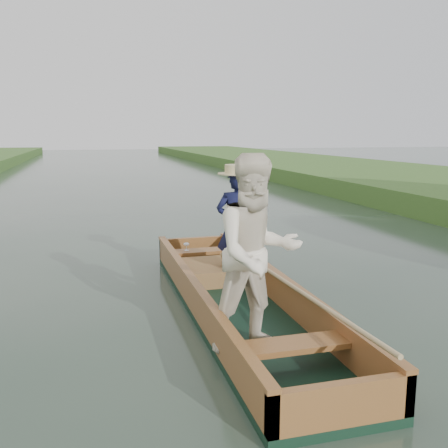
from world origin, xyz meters
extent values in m
plane|color=#283D30|center=(0.00, 0.00, 0.00)|extent=(120.00, 120.00, 0.00)
cube|color=black|center=(0.00, 0.00, 0.04)|extent=(1.10, 5.00, 0.08)
cube|color=#975B2F|center=(-0.51, 0.00, 0.24)|extent=(0.08, 5.00, 0.32)
cube|color=#975B2F|center=(0.51, 0.00, 0.24)|extent=(0.08, 5.00, 0.32)
cube|color=#975B2F|center=(0.00, 2.46, 0.24)|extent=(1.10, 0.08, 0.32)
cube|color=#975B2F|center=(0.00, -2.46, 0.24)|extent=(1.10, 0.08, 0.32)
cube|color=#975B2F|center=(-0.51, 0.00, 0.42)|extent=(0.10, 5.00, 0.04)
cube|color=#975B2F|center=(0.51, 0.00, 0.42)|extent=(0.10, 5.00, 0.04)
cube|color=#975B2F|center=(0.00, 1.90, 0.30)|extent=(0.94, 0.30, 0.05)
cube|color=#975B2F|center=(0.00, -1.60, 0.30)|extent=(0.94, 0.30, 0.05)
imported|color=#121439|center=(0.25, 0.83, 0.85)|extent=(0.67, 0.57, 1.55)
cylinder|color=beige|center=(0.25, 0.83, 1.59)|extent=(0.52, 0.52, 0.12)
imported|color=white|center=(-0.16, -1.11, 0.98)|extent=(0.95, 0.78, 1.81)
cube|color=#974430|center=(-0.10, 1.16, 0.19)|extent=(0.85, 0.90, 0.22)
sphere|color=tan|center=(0.20, 1.06, 0.42)|extent=(0.21, 0.21, 0.21)
sphere|color=tan|center=(0.20, 1.05, 0.57)|extent=(0.16, 0.16, 0.16)
sphere|color=tan|center=(0.14, 1.05, 0.64)|extent=(0.06, 0.06, 0.06)
sphere|color=tan|center=(0.26, 1.05, 0.64)|extent=(0.06, 0.06, 0.06)
sphere|color=tan|center=(0.20, 0.99, 0.56)|extent=(0.06, 0.06, 0.06)
sphere|color=tan|center=(0.10, 1.04, 0.45)|extent=(0.07, 0.07, 0.07)
sphere|color=tan|center=(0.29, 1.04, 0.45)|extent=(0.07, 0.07, 0.07)
sphere|color=tan|center=(0.14, 1.03, 0.33)|extent=(0.08, 0.08, 0.08)
sphere|color=tan|center=(0.25, 1.03, 0.33)|extent=(0.08, 0.08, 0.08)
cylinder|color=silver|center=(-0.23, 1.90, 0.33)|extent=(0.07, 0.07, 0.01)
cylinder|color=silver|center=(-0.23, 1.90, 0.37)|extent=(0.01, 0.01, 0.08)
ellipsoid|color=silver|center=(-0.23, 1.90, 0.43)|extent=(0.09, 0.09, 0.05)
cylinder|color=tan|center=(0.43, -0.41, 0.46)|extent=(0.04, 4.12, 0.19)
camera|label=1|loc=(-1.60, -5.26, 2.06)|focal=40.00mm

